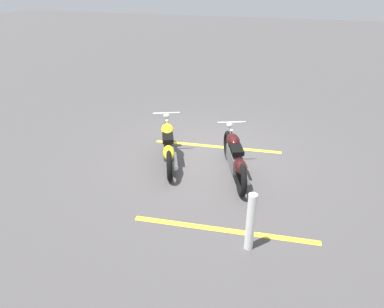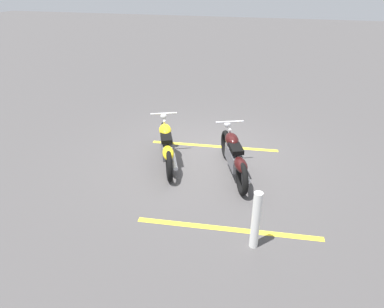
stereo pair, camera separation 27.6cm
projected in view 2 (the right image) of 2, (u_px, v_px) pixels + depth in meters
ground_plane at (205, 155)px, 8.42m from camera, size 60.00×60.00×0.00m
motorcycle_bright_foreground at (167, 145)px, 7.85m from camera, size 2.10×0.96×1.04m
motorcycle_dark_foreground at (234, 156)px, 7.40m from camera, size 2.12×0.94×1.04m
bollard_post at (256, 220)px, 5.39m from camera, size 0.14×0.14×1.02m
parking_stripe_near at (214, 146)px, 8.86m from camera, size 0.40×3.20×0.01m
parking_stripe_mid at (228, 229)px, 5.99m from camera, size 0.40×3.20×0.01m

